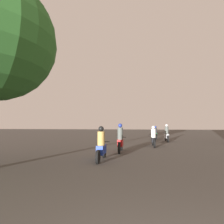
{
  "coord_description": "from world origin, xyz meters",
  "views": [
    {
      "loc": [
        -0.55,
        -0.85,
        1.58
      ],
      "look_at": [
        -3.09,
        16.97,
        2.91
      ],
      "focal_mm": 28.0,
      "sensor_mm": 36.0,
      "label": 1
    }
  ],
  "objects_px": {
    "motorcycle_blue": "(101,147)",
    "motorcycle_black": "(153,138)",
    "motorcycle_red": "(120,140)",
    "motorcycle_green": "(156,134)",
    "motorcycle_silver": "(167,135)"
  },
  "relations": [
    {
      "from": "motorcycle_blue",
      "to": "motorcycle_green",
      "type": "xyz_separation_m",
      "value": [
        3.67,
        12.62,
        -0.01
      ]
    },
    {
      "from": "motorcycle_black",
      "to": "motorcycle_green",
      "type": "distance_m",
      "value": 7.2
    },
    {
      "from": "motorcycle_blue",
      "to": "motorcycle_green",
      "type": "relative_size",
      "value": 1.0
    },
    {
      "from": "motorcycle_black",
      "to": "motorcycle_green",
      "type": "height_order",
      "value": "motorcycle_black"
    },
    {
      "from": "motorcycle_blue",
      "to": "motorcycle_black",
      "type": "xyz_separation_m",
      "value": [
        2.78,
        5.48,
        0.01
      ]
    },
    {
      "from": "motorcycle_black",
      "to": "motorcycle_green",
      "type": "bearing_deg",
      "value": 87.13
    },
    {
      "from": "motorcycle_silver",
      "to": "motorcycle_green",
      "type": "height_order",
      "value": "motorcycle_silver"
    },
    {
      "from": "motorcycle_red",
      "to": "motorcycle_green",
      "type": "distance_m",
      "value": 10.53
    },
    {
      "from": "motorcycle_red",
      "to": "motorcycle_green",
      "type": "bearing_deg",
      "value": 67.11
    },
    {
      "from": "motorcycle_green",
      "to": "motorcycle_black",
      "type": "bearing_deg",
      "value": -93.54
    },
    {
      "from": "motorcycle_blue",
      "to": "motorcycle_black",
      "type": "relative_size",
      "value": 0.95
    },
    {
      "from": "motorcycle_red",
      "to": "motorcycle_blue",
      "type": "bearing_deg",
      "value": -109.58
    },
    {
      "from": "motorcycle_red",
      "to": "motorcycle_black",
      "type": "xyz_separation_m",
      "value": [
        2.16,
        2.94,
        -0.05
      ]
    },
    {
      "from": "motorcycle_red",
      "to": "motorcycle_black",
      "type": "bearing_deg",
      "value": 47.58
    },
    {
      "from": "motorcycle_blue",
      "to": "motorcycle_green",
      "type": "bearing_deg",
      "value": 72.84
    }
  ]
}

